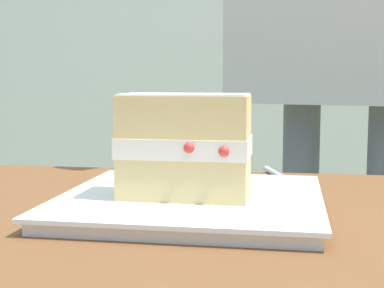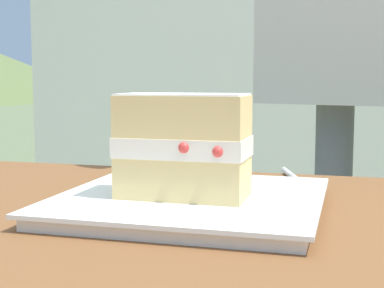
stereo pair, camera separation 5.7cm
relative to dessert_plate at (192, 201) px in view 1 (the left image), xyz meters
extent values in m
cube|color=white|center=(0.00, 0.00, 0.00)|extent=(0.25, 0.25, 0.01)
cube|color=white|center=(0.00, 0.00, 0.01)|extent=(0.26, 0.26, 0.00)
cube|color=#E0C17A|center=(0.00, 0.02, 0.03)|extent=(0.12, 0.06, 0.04)
cube|color=white|center=(0.00, 0.02, 0.06)|extent=(0.13, 0.07, 0.02)
sphere|color=red|center=(-0.04, 0.05, 0.06)|extent=(0.01, 0.01, 0.01)
sphere|color=red|center=(-0.04, 0.04, 0.05)|extent=(0.01, 0.01, 0.01)
sphere|color=red|center=(-0.01, 0.05, 0.06)|extent=(0.01, 0.01, 0.01)
sphere|color=red|center=(0.04, -0.01, 0.06)|extent=(0.01, 0.01, 0.01)
cube|color=#E0C17A|center=(0.00, 0.02, 0.09)|extent=(0.12, 0.06, 0.04)
cube|color=white|center=(0.00, 0.02, 0.11)|extent=(0.12, 0.06, 0.00)
cylinder|color=silver|center=(-0.08, -0.19, 0.00)|extent=(0.05, 0.14, 0.01)
cube|color=silver|center=(-0.11, -0.11, 0.00)|extent=(0.03, 0.04, 0.01)
camera|label=1|loc=(-0.10, 0.56, 0.12)|focal=53.51mm
camera|label=2|loc=(-0.15, 0.55, 0.12)|focal=53.51mm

